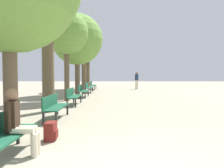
# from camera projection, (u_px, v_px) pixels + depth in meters

# --- Properties ---
(bench_row_0) EXTENTS (0.47, 1.73, 0.82)m
(bench_row_0) POSITION_uv_depth(u_px,v_px,m) (3.00, 132.00, 3.96)
(bench_row_0) COLOR #195138
(bench_row_0) RESTS_ON ground_plane
(bench_row_1) EXTENTS (0.47, 1.73, 0.82)m
(bench_row_1) POSITION_uv_depth(u_px,v_px,m) (54.00, 105.00, 7.35)
(bench_row_1) COLOR #195138
(bench_row_1) RESTS_ON ground_plane
(bench_row_2) EXTENTS (0.47, 1.73, 0.82)m
(bench_row_2) POSITION_uv_depth(u_px,v_px,m) (73.00, 95.00, 10.74)
(bench_row_2) COLOR #195138
(bench_row_2) RESTS_ON ground_plane
(bench_row_3) EXTENTS (0.47, 1.73, 0.82)m
(bench_row_3) POSITION_uv_depth(u_px,v_px,m) (82.00, 90.00, 14.13)
(bench_row_3) COLOR #195138
(bench_row_3) RESTS_ON ground_plane
(bench_row_4) EXTENTS (0.47, 1.73, 0.82)m
(bench_row_4) POSITION_uv_depth(u_px,v_px,m) (88.00, 87.00, 17.52)
(bench_row_4) COLOR #195138
(bench_row_4) RESTS_ON ground_plane
(bench_row_5) EXTENTS (0.47, 1.73, 0.82)m
(bench_row_5) POSITION_uv_depth(u_px,v_px,m) (92.00, 85.00, 20.91)
(bench_row_5) COLOR #195138
(bench_row_5) RESTS_ON ground_plane
(tree_row_1) EXTENTS (2.27, 2.27, 5.65)m
(tree_row_1) POSITION_uv_depth(u_px,v_px,m) (47.00, 4.00, 8.66)
(tree_row_1) COLOR brown
(tree_row_1) RESTS_ON ground_plane
(tree_row_2) EXTENTS (2.46, 2.46, 5.08)m
(tree_row_2) POSITION_uv_depth(u_px,v_px,m) (66.00, 33.00, 12.23)
(tree_row_2) COLOR brown
(tree_row_2) RESTS_ON ground_plane
(tree_row_3) EXTENTS (3.71, 3.71, 5.89)m
(tree_row_3) POSITION_uv_depth(u_px,v_px,m) (77.00, 40.00, 15.86)
(tree_row_3) COLOR brown
(tree_row_3) RESTS_ON ground_plane
(tree_row_4) EXTENTS (2.69, 2.69, 5.83)m
(tree_row_4) POSITION_uv_depth(u_px,v_px,m) (84.00, 41.00, 19.33)
(tree_row_4) COLOR brown
(tree_row_4) RESTS_ON ground_plane
(tree_row_5) EXTENTS (2.94, 2.94, 6.33)m
(tree_row_5) POSITION_uv_depth(u_px,v_px,m) (88.00, 42.00, 22.41)
(tree_row_5) COLOR brown
(tree_row_5) RESTS_ON ground_plane
(person_seated) EXTENTS (0.60, 0.34, 1.28)m
(person_seated) POSITION_uv_depth(u_px,v_px,m) (19.00, 120.00, 4.07)
(person_seated) COLOR beige
(person_seated) RESTS_ON ground_plane
(backpack) EXTENTS (0.26, 0.34, 0.43)m
(backpack) POSITION_uv_depth(u_px,v_px,m) (51.00, 131.00, 5.04)
(backpack) COLOR maroon
(backpack) RESTS_ON ground_plane
(pedestrian_near) EXTENTS (0.35, 0.31, 1.73)m
(pedestrian_near) POSITION_uv_depth(u_px,v_px,m) (137.00, 79.00, 21.54)
(pedestrian_near) COLOR beige
(pedestrian_near) RESTS_ON ground_plane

